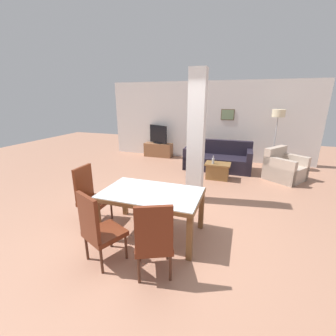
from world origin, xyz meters
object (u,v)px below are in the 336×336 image
(dining_table, at_px, (151,201))
(tv_stand, at_px, (158,150))
(tv_screen, at_px, (158,135))
(bottle, at_px, (213,161))
(coffee_table, at_px, (217,171))
(dining_chair_near_left, at_px, (98,228))
(armchair, at_px, (284,169))
(floor_lamp, at_px, (278,119))
(sofa, at_px, (218,160))
(dining_chair_near_right, at_px, (154,239))
(dining_chair_head_left, at_px, (90,194))

(dining_table, height_order, tv_stand, dining_table)
(dining_table, relative_size, tv_screen, 2.03)
(dining_table, relative_size, bottle, 7.06)
(coffee_table, bearing_deg, dining_chair_near_left, -105.69)
(dining_table, bearing_deg, armchair, 55.83)
(floor_lamp, bearing_deg, sofa, -159.25)
(sofa, bearing_deg, dining_chair_near_left, 78.53)
(sofa, bearing_deg, floor_lamp, -159.25)
(sofa, bearing_deg, dining_table, 81.54)
(armchair, distance_m, floor_lamp, 1.62)
(dining_chair_near_right, xyz_separation_m, armchair, (2.02, 4.41, -0.24))
(dining_table, xyz_separation_m, armchair, (2.41, 3.55, -0.29))
(sofa, xyz_separation_m, tv_stand, (-2.32, 0.86, -0.04))
(dining_chair_near_left, bearing_deg, tv_stand, 127.68)
(dining_table, height_order, dining_chair_near_left, dining_chair_near_left)
(bottle, relative_size, tv_stand, 0.21)
(sofa, xyz_separation_m, floor_lamp, (1.62, 0.62, 1.25))
(dining_chair_near_right, bearing_deg, armchair, 40.82)
(coffee_table, xyz_separation_m, tv_stand, (-2.44, 1.79, 0.02))
(sofa, bearing_deg, tv_stand, -20.27)
(bottle, bearing_deg, dining_table, -101.15)
(coffee_table, xyz_separation_m, bottle, (-0.12, -0.09, 0.30))
(bottle, relative_size, tv_screen, 0.29)
(dining_chair_head_left, relative_size, bottle, 4.64)
(tv_screen, bearing_deg, dining_chair_head_left, 120.16)
(coffee_table, xyz_separation_m, floor_lamp, (1.51, 1.55, 1.32))
(coffee_table, xyz_separation_m, tv_screen, (-2.44, 1.79, 0.61))
(bottle, bearing_deg, tv_stand, 140.86)
(dining_chair_near_left, distance_m, tv_stand, 5.83)
(coffee_table, height_order, tv_screen, tv_screen)
(dining_chair_head_left, distance_m, sofa, 4.32)
(sofa, xyz_separation_m, tv_screen, (-2.32, 0.86, 0.54))
(bottle, bearing_deg, dining_chair_near_left, -104.31)
(dining_chair_head_left, relative_size, tv_stand, 0.99)
(dining_table, relative_size, dining_chair_near_left, 1.52)
(dining_chair_head_left, xyz_separation_m, coffee_table, (1.86, 3.01, -0.31))
(bottle, xyz_separation_m, tv_stand, (-2.31, 1.88, -0.28))
(dining_chair_head_left, bearing_deg, dining_chair_near_left, 42.00)
(tv_stand, bearing_deg, dining_chair_near_left, -76.58)
(dining_chair_near_left, distance_m, dining_chair_near_right, 0.78)
(dining_chair_head_left, xyz_separation_m, dining_chair_near_right, (1.55, -0.85, 0.00))
(bottle, xyz_separation_m, tv_screen, (-2.31, 1.88, 0.30))
(tv_stand, bearing_deg, sofa, -20.27)
(dining_chair_near_left, bearing_deg, bottle, 99.96)
(dining_chair_near_left, distance_m, tv_screen, 5.83)
(dining_chair_head_left, xyz_separation_m, tv_stand, (-0.57, 4.80, -0.28))
(dining_table, xyz_separation_m, bottle, (0.57, 2.91, -0.06))
(dining_chair_near_left, bearing_deg, floor_lamp, 88.64)
(dining_chair_near_left, distance_m, armchair, 5.24)
(armchair, xyz_separation_m, bottle, (-1.84, -0.64, 0.23))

